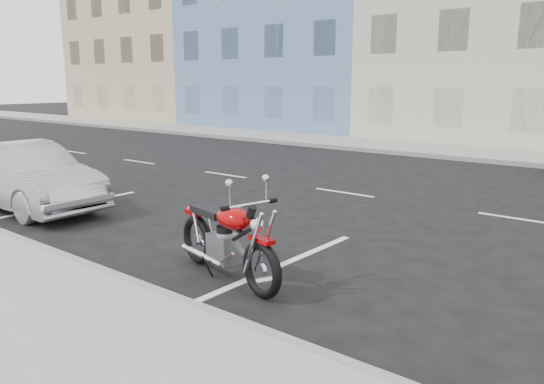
# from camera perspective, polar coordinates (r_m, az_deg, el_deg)

# --- Properties ---
(ground) EXTENTS (120.00, 120.00, 0.00)m
(ground) POSITION_cam_1_polar(r_m,az_deg,el_deg) (12.05, 15.92, -1.31)
(ground) COLOR black
(ground) RESTS_ON ground
(sidewalk_far) EXTENTS (80.00, 3.40, 0.15)m
(sidewalk_far) POSITION_cam_1_polar(r_m,az_deg,el_deg) (21.90, 12.97, 4.78)
(sidewalk_far) COLOR gray
(sidewalk_far) RESTS_ON ground
(curb_far) EXTENTS (80.00, 0.12, 0.16)m
(curb_far) POSITION_cam_1_polar(r_m,az_deg,el_deg) (20.39, 10.85, 4.39)
(curb_far) COLOR gray
(curb_far) RESTS_ON ground
(bldg_far_west) EXTENTS (12.00, 12.00, 12.00)m
(bldg_far_west) POSITION_cam_1_polar(r_m,az_deg,el_deg) (40.99, -9.70, 16.35)
(bldg_far_west) COLOR tan
(bldg_far_west) RESTS_ON ground
(bldg_blue) EXTENTS (12.00, 12.00, 13.00)m
(bldg_blue) POSITION_cam_1_polar(r_m,az_deg,el_deg) (33.09, 4.92, 18.47)
(bldg_blue) COLOR #5A79A5
(bldg_blue) RESTS_ON ground
(bldg_cream) EXTENTS (12.00, 12.00, 11.50)m
(bldg_cream) POSITION_cam_1_polar(r_m,az_deg,el_deg) (28.09, 26.57, 16.98)
(bldg_cream) COLOR #BFB69F
(bldg_cream) RESTS_ON ground
(motorcycle) EXTENTS (2.29, 0.92, 1.17)m
(motorcycle) POSITION_cam_1_polar(r_m,az_deg,el_deg) (6.52, -0.95, -7.07)
(motorcycle) COLOR black
(motorcycle) RESTS_ON ground
(sedan_silver) EXTENTS (4.20, 1.48, 1.38)m
(sedan_silver) POSITION_cam_1_polar(r_m,az_deg,el_deg) (12.23, -25.03, 1.53)
(sedan_silver) COLOR #9FA1A7
(sedan_silver) RESTS_ON ground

